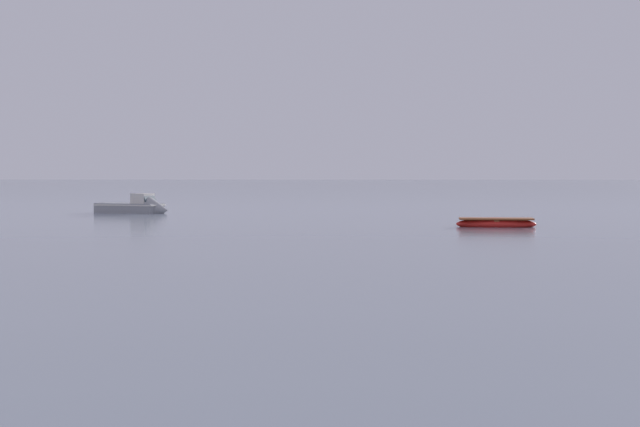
{
  "coord_description": "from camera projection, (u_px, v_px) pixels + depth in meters",
  "views": [
    {
      "loc": [
        16.7,
        -15.64,
        3.15
      ],
      "look_at": [
        14.32,
        47.59,
        0.62
      ],
      "focal_mm": 58.77,
      "sensor_mm": 36.0,
      "label": 1
    }
  ],
  "objects": [
    {
      "name": "rowboat_moored_1",
      "position": [
        496.0,
        223.0,
        59.7
      ],
      "size": [
        4.63,
        1.84,
        0.72
      ],
      "rotation": [
        0.0,
        0.0,
        6.22
      ],
      "color": "red",
      "rests_on": "ground"
    },
    {
      "name": "motorboat_moored_6",
      "position": [
        140.0,
        209.0,
        79.51
      ],
      "size": [
        6.26,
        4.0,
        2.25
      ],
      "rotation": [
        0.0,
        0.0,
        5.93
      ],
      "color": "gray",
      "rests_on": "ground"
    }
  ]
}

